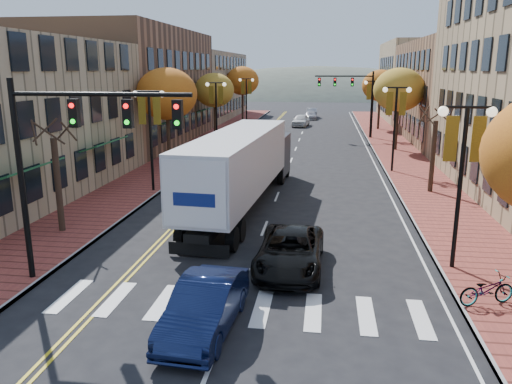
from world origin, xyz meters
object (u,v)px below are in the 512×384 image
(bicycle, at_px, (487,290))
(navy_sedan, at_px, (205,306))
(semi_truck, at_px, (244,163))
(black_suv, at_px, (290,251))

(bicycle, bearing_deg, navy_sedan, 85.95)
(semi_truck, xyz_separation_m, bicycle, (9.35, -10.64, -1.79))
(black_suv, xyz_separation_m, bicycle, (6.27, -2.33, -0.07))
(navy_sedan, relative_size, bicycle, 2.44)
(navy_sedan, distance_m, black_suv, 5.26)
(navy_sedan, height_order, bicycle, navy_sedan)
(semi_truck, xyz_separation_m, navy_sedan, (1.02, -13.15, -1.68))
(semi_truck, distance_m, bicycle, 14.28)
(semi_truck, bearing_deg, navy_sedan, -81.56)
(bicycle, bearing_deg, black_suv, 48.82)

